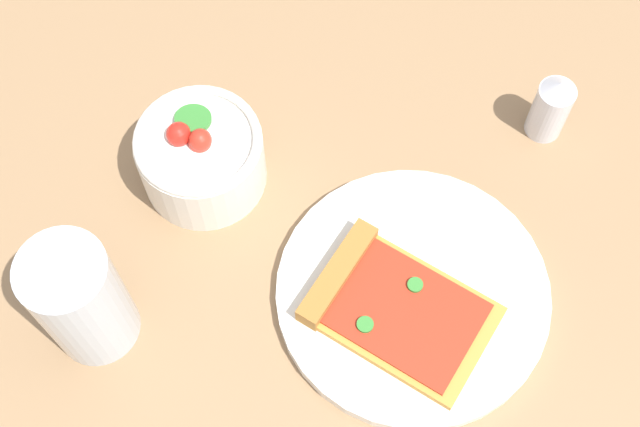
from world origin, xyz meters
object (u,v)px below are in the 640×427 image
pizza_slice_main (388,304)px  soda_glass (82,302)px  pepper_shaker (551,107)px  plate (415,295)px  salad_bowl (202,156)px

pizza_slice_main → soda_glass: soda_glass is taller
soda_glass → pepper_shaker: (-0.17, -0.41, -0.02)m
plate → pepper_shaker: size_ratio=3.15×
salad_bowl → soda_glass: size_ratio=0.88×
plate → salad_bowl: size_ratio=2.09×
pepper_shaker → soda_glass: bearing=68.0°
salad_bowl → pepper_shaker: bearing=-129.1°
pizza_slice_main → salad_bowl: (0.21, 0.01, 0.02)m
salad_bowl → pepper_shaker: size_ratio=1.51×
salad_bowl → pepper_shaker: salad_bowl is taller
pepper_shaker → plate: bearing=94.5°
plate → soda_glass: (0.18, 0.20, 0.05)m
salad_bowl → plate: bearing=-171.3°
plate → pizza_slice_main: size_ratio=1.46×
pizza_slice_main → pepper_shaker: bearing=-88.1°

